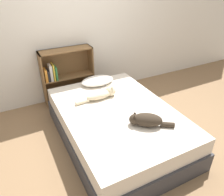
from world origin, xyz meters
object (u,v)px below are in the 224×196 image
pillow (97,81)px  bookshelf (65,75)px  bed (117,125)px  cat_light (102,94)px  cat_dark (146,120)px

pillow → bookshelf: bearing=124.6°
bed → cat_light: cat_light is taller
bed → bookshelf: (-0.29, 1.33, 0.25)m
cat_light → bookshelf: size_ratio=0.65×
cat_dark → bookshelf: size_ratio=0.50×
cat_dark → cat_light: bearing=-42.8°
cat_light → bookshelf: bookshelf is taller
cat_light → cat_dark: size_ratio=1.31×
bookshelf → cat_dark: bearing=-76.3°
cat_dark → bookshelf: 1.81m
bed → bookshelf: bearing=102.2°
bed → cat_dark: size_ratio=4.30×
bookshelf → pillow: bearing=-55.4°
pillow → bookshelf: 0.64m
pillow → bookshelf: size_ratio=0.55×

